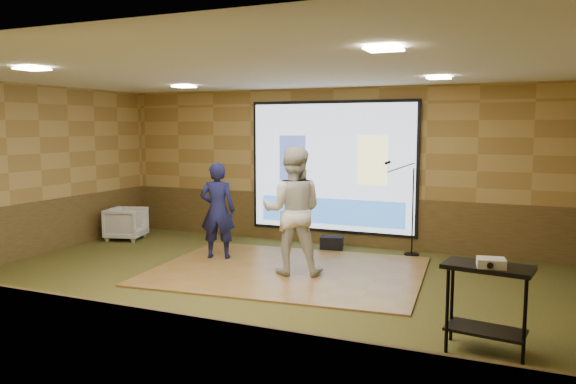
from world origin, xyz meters
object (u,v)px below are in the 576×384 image
at_px(dance_floor, 288,271).
at_px(player_right, 293,211).
at_px(duffel_bag, 332,243).
at_px(player_left, 218,210).
at_px(projector_screen, 332,168).
at_px(banquet_chair, 126,223).
at_px(av_table, 487,292).
at_px(projector, 491,263).
at_px(mic_stand, 409,227).

bearing_deg(dance_floor, player_right, -45.24).
bearing_deg(duffel_bag, player_left, -136.68).
height_order(projector_screen, duffel_bag, projector_screen).
bearing_deg(projector_screen, banquet_chair, -163.39).
xyz_separation_m(player_right, av_table, (2.94, -1.95, -0.38)).
height_order(dance_floor, player_right, player_right).
relative_size(projector, banquet_chair, 0.37).
bearing_deg(player_right, dance_floor, -62.48).
bearing_deg(projector, dance_floor, 136.11).
bearing_deg(banquet_chair, projector_screen, -88.61).
height_order(projector, mic_stand, mic_stand).
distance_m(player_left, duffel_bag, 2.25).
relative_size(av_table, banquet_chair, 1.25).
relative_size(player_right, duffel_bag, 4.70).
xyz_separation_m(projector_screen, projector, (3.18, -4.42, -0.54)).
distance_m(dance_floor, duffel_bag, 1.76).
bearing_deg(player_left, av_table, 133.83).
distance_m(projector_screen, projector, 5.47).
height_order(player_left, mic_stand, same).
xyz_separation_m(projector_screen, player_left, (-1.37, -1.94, -0.62)).
distance_m(projector, mic_stand, 4.47).
relative_size(projector_screen, dance_floor, 0.81).
distance_m(av_table, banquet_chair, 7.78).
relative_size(dance_floor, player_left, 2.51).
relative_size(projector_screen, player_left, 2.02).
relative_size(dance_floor, mic_stand, 2.47).
bearing_deg(mic_stand, av_table, -90.53).
distance_m(player_right, mic_stand, 2.55).
relative_size(dance_floor, projector, 15.55).
distance_m(player_right, banquet_chair, 4.39).
xyz_separation_m(projector, duffel_bag, (-3.00, 3.94, -0.81)).
bearing_deg(duffel_bag, dance_floor, -93.98).
distance_m(av_table, projector, 0.34).
bearing_deg(player_right, av_table, 129.22).
relative_size(dance_floor, av_table, 4.61).
bearing_deg(projector, player_right, 136.70).
height_order(player_left, player_right, player_right).
xyz_separation_m(projector_screen, duffel_bag, (0.18, -0.48, -1.35)).
bearing_deg(projector_screen, projector, -54.28).
distance_m(projector_screen, av_table, 5.42).
xyz_separation_m(dance_floor, duffel_bag, (0.12, 1.75, 0.11)).
bearing_deg(player_left, projector_screen, -143.46).
bearing_deg(duffel_bag, projector_screen, 110.62).
height_order(av_table, mic_stand, mic_stand).
xyz_separation_m(player_right, duffel_bag, (-0.03, 1.90, -0.87)).
distance_m(av_table, mic_stand, 4.36).
relative_size(av_table, duffel_bag, 2.17).
bearing_deg(player_right, projector_screen, -102.29).
xyz_separation_m(projector, mic_stand, (-1.62, 4.14, -0.44)).
bearing_deg(duffel_bag, av_table, -52.41).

